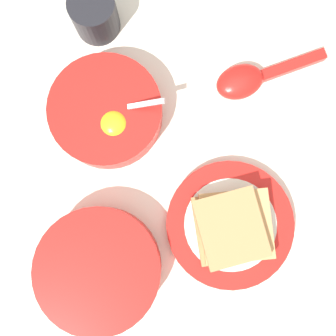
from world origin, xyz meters
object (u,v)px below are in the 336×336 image
Objects in this scene: toast_sandwich at (232,227)px; drinking_cup at (94,14)px; egg_bowl at (107,112)px; soup_spoon at (251,79)px; congee_bowl at (99,269)px; toast_plate at (230,224)px.

drinking_cup is at bearing -137.64° from toast_sandwich.
drinking_cup is (-0.26, -0.24, -0.00)m from toast_sandwich.
drinking_cup is at bearing -162.39° from egg_bowl.
soup_spoon is 0.34m from congee_bowl.
soup_spoon is at bearing 114.18° from egg_bowl.
toast_plate is at bearing 57.84° from egg_bowl.
toast_sandwich is at bearing 0.61° from soup_spoon.
toast_plate is 0.36m from drinking_cup.
egg_bowl is 0.14m from drinking_cup.
egg_bowl is 0.21m from soup_spoon.
toast_plate is at bearing 118.24° from congee_bowl.
congee_bowl is (0.30, -0.16, 0.01)m from soup_spoon.
toast_sandwich is (0.13, 0.20, 0.01)m from egg_bowl.
toast_sandwich is 1.84× the size of drinking_cup.
congee_bowl is at bearing -28.47° from soup_spoon.
congee_bowl is at bearing -61.76° from toast_plate.
toast_sandwich is 0.76× the size of soup_spoon.
toast_sandwich is (0.00, -0.00, 0.03)m from toast_plate.
soup_spoon is (-0.09, 0.19, -0.01)m from egg_bowl.
toast_plate is 2.68× the size of drinking_cup.
egg_bowl is 1.00× the size of soup_spoon.
egg_bowl reaches higher than toast_plate.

